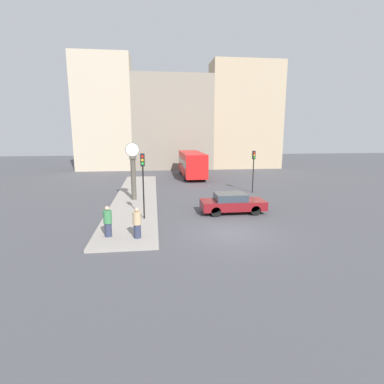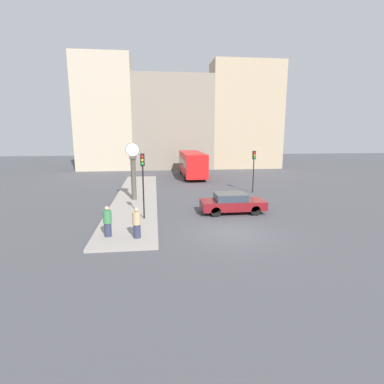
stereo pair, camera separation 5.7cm
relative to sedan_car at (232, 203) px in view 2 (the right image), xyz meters
The scene contains 10 objects.
ground_plane 4.25m from the sedan_car, 105.01° to the right, with size 120.00×120.00×0.00m, color #47474C.
sidewalk_corner 8.88m from the sedan_car, 140.12° to the left, with size 3.40×23.45×0.16m, color gray.
building_row 27.73m from the sedan_car, 92.34° to the left, with size 30.59×5.00×16.26m.
sedan_car is the anchor object (origin of this frame).
bus_distant 17.32m from the sedan_car, 91.98° to the left, with size 2.47×9.48×3.03m.
traffic_light_near 6.46m from the sedan_car, 168.90° to the right, with size 0.26×0.24×4.03m.
traffic_light_far 7.98m from the sedan_car, 61.29° to the left, with size 0.26×0.24×3.81m.
street_clock 8.34m from the sedan_car, 147.14° to the left, with size 1.07×0.51×4.49m.
pedestrian_tan_coat 7.72m from the sedan_car, 142.86° to the right, with size 0.43×0.43×1.57m.
pedestrian_green_hoodie 8.76m from the sedan_car, 150.86° to the right, with size 0.43×0.43×1.60m.
Camera 2 is at (-4.08, -15.32, 5.39)m, focal length 28.00 mm.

